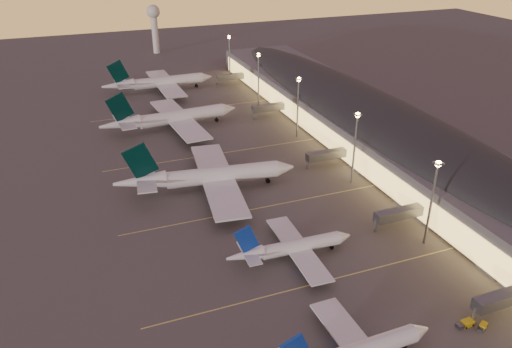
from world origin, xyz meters
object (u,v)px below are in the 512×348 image
object	(u,v)px
airliner_wide_mid	(171,118)
radar_tower	(154,21)
baggage_tug_b	(483,327)
baggage_tug_a	(465,324)
airliner_wide_near	(207,176)
airliner_narrow_north	(291,248)
airliner_wide_far	(159,82)

from	to	relation	value
airliner_wide_mid	radar_tower	bearing A→B (deg)	76.85
baggage_tug_b	baggage_tug_a	bearing A→B (deg)	118.96
airliner_wide_mid	baggage_tug_a	xyz separation A→B (m)	(35.54, -143.28, -4.49)
airliner_wide_near	airliner_wide_mid	xyz separation A→B (m)	(0.85, 60.18, 0.01)
radar_tower	baggage_tug_b	xyz separation A→B (m)	(16.82, -292.32, -21.43)
airliner_narrow_north	baggage_tug_a	distance (m)	45.90
airliner_wide_near	airliner_wide_far	world-z (taller)	airliner_wide_near
airliner_wide_near	airliner_wide_mid	world-z (taller)	airliner_wide_mid
airliner_wide_near	baggage_tug_b	size ratio (longest dim) A/B	17.59
airliner_narrow_north	airliner_wide_near	world-z (taller)	airliner_wide_near
airliner_wide_mid	radar_tower	size ratio (longest dim) A/B	1.89
airliner_wide_far	radar_tower	xyz separation A→B (m)	(15.88, 90.01, 16.97)
airliner_wide_mid	baggage_tug_b	bearing A→B (deg)	-79.82
airliner_wide_mid	radar_tower	distance (m)	149.58
airliner_wide_near	radar_tower	distance (m)	209.12
airliner_narrow_north	airliner_wide_mid	size ratio (longest dim) A/B	0.58
airliner_wide_far	radar_tower	bearing A→B (deg)	78.88
baggage_tug_a	airliner_narrow_north	bearing A→B (deg)	122.53
baggage_tug_a	baggage_tug_b	xyz separation A→B (m)	(3.09, -2.02, -0.13)
airliner_wide_near	radar_tower	bearing A→B (deg)	90.94
airliner_narrow_north	baggage_tug_b	size ratio (longest dim) A/B	10.30
airliner_narrow_north	baggage_tug_b	bearing A→B (deg)	-51.52
baggage_tug_a	baggage_tug_b	world-z (taller)	baggage_tug_a
baggage_tug_a	baggage_tug_b	bearing A→B (deg)	-35.59
airliner_narrow_north	baggage_tug_b	xyz separation A→B (m)	(29.29, -39.61, -2.88)
airliner_narrow_north	radar_tower	world-z (taller)	radar_tower
airliner_narrow_north	radar_tower	bearing A→B (deg)	89.16
airliner_narrow_north	airliner_wide_near	bearing A→B (deg)	104.60
airliner_wide_mid	baggage_tug_a	distance (m)	147.69
airliner_wide_mid	baggage_tug_a	bearing A→B (deg)	-80.78
airliner_wide_mid	airliner_wide_far	size ratio (longest dim) A/B	1.04
airliner_wide_near	baggage_tug_b	distance (m)	93.94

